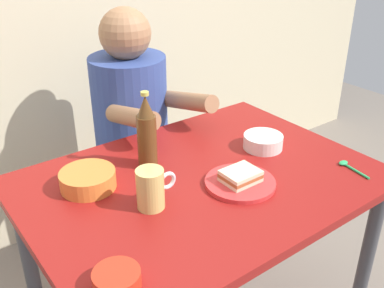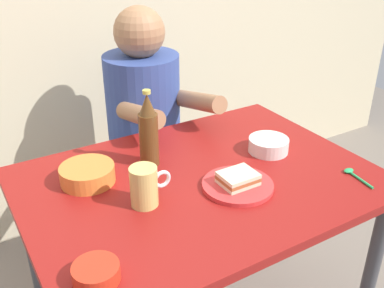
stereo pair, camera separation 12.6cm
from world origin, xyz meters
The scene contains 11 objects.
dining_table centered at (0.00, 0.00, 0.65)m, with size 1.10×0.80×0.74m.
stool centered at (0.10, 0.63, 0.35)m, with size 0.34×0.34×0.45m.
person_seated centered at (0.10, 0.62, 0.77)m, with size 0.33×0.56×0.72m.
plate_orange centered at (0.07, -0.10, 0.75)m, with size 0.22×0.22×0.01m, color red.
sandwich centered at (0.07, -0.10, 0.77)m, with size 0.11×0.09×0.04m.
beer_mug centered at (-0.21, -0.04, 0.80)m, with size 0.13×0.08×0.12m.
beer_bottle centered at (-0.10, 0.17, 0.86)m, with size 0.06×0.06×0.26m.
soup_bowl_orange centered at (-0.31, 0.16, 0.77)m, with size 0.17×0.17×0.05m.
rice_bowl_white centered at (0.30, 0.03, 0.77)m, with size 0.14×0.14×0.05m.
sauce_bowl_chili centered at (-0.44, -0.25, 0.76)m, with size 0.11×0.11×0.04m.
spoon centered at (0.43, -0.24, 0.75)m, with size 0.04×0.12×0.01m.
Camera 1 is at (-0.75, -0.95, 1.48)m, focal length 41.77 mm.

